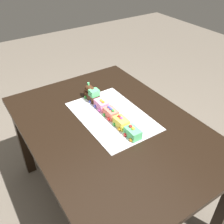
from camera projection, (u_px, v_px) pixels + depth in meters
The scene contains 8 objects.
ground_plane at pixel (112, 197), 2.02m from camera, with size 8.00×8.00×0.00m, color #6B6054.
dining_table at pixel (112, 138), 1.65m from camera, with size 1.40×1.00×0.74m.
cake_board at pixel (112, 116), 1.66m from camera, with size 0.60×0.40×0.00m, color silver.
cake_locomotive at pixel (92, 94), 1.79m from camera, with size 0.14×0.08×0.12m.
cake_car_gondola_bubblegum at pixel (101, 104), 1.72m from camera, with size 0.10×0.08×0.07m.
cake_car_flatbed_coral at pixel (111, 113), 1.64m from camera, with size 0.10×0.08×0.07m.
cake_car_caboose_lemon at pixel (121, 122), 1.56m from camera, with size 0.10×0.08×0.07m.
cake_car_hopper_mint_green at pixel (133, 133), 1.48m from camera, with size 0.10×0.08×0.07m.
Camera 1 is at (1.04, -0.68, 1.74)m, focal length 40.62 mm.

